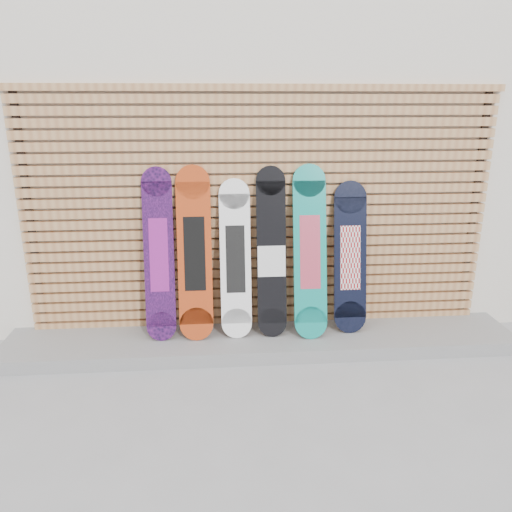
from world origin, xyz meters
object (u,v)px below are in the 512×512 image
object	(u,v)px
snowboard_2	(235,259)
snowboard_3	(271,254)
snowboard_0	(159,255)
snowboard_5	(350,258)
snowboard_1	(195,254)
snowboard_4	(310,252)

from	to	relation	value
snowboard_2	snowboard_3	bearing A→B (deg)	-0.46
snowboard_0	snowboard_5	size ratio (longest dim) A/B	1.10
snowboard_1	snowboard_4	size ratio (longest dim) A/B	1.00
snowboard_2	snowboard_3	xyz separation A→B (m)	(0.32, -0.00, 0.04)
snowboard_2	snowboard_5	distance (m)	1.04
snowboard_3	snowboard_5	bearing A→B (deg)	1.05
snowboard_2	snowboard_4	world-z (taller)	snowboard_4
snowboard_0	snowboard_2	distance (m)	0.67
snowboard_1	snowboard_5	xyz separation A→B (m)	(1.40, 0.02, -0.08)
snowboard_3	snowboard_4	bearing A→B (deg)	-5.37
snowboard_0	snowboard_2	bearing A→B (deg)	-0.02
snowboard_0	snowboard_3	bearing A→B (deg)	-0.16
snowboard_1	snowboard_5	bearing A→B (deg)	0.80
snowboard_2	snowboard_3	distance (m)	0.32
snowboard_2	snowboard_5	xyz separation A→B (m)	(1.04, 0.01, -0.02)
snowboard_3	snowboard_5	world-z (taller)	snowboard_3
snowboard_2	snowboard_0	bearing A→B (deg)	179.98
snowboard_1	snowboard_2	xyz separation A→B (m)	(0.36, 0.01, -0.06)
snowboard_1	snowboard_4	distance (m)	1.02
snowboard_5	snowboard_4	bearing A→B (deg)	-173.19
snowboard_5	snowboard_2	bearing A→B (deg)	-179.41
snowboard_0	snowboard_1	size ratio (longest dim) A/B	0.99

